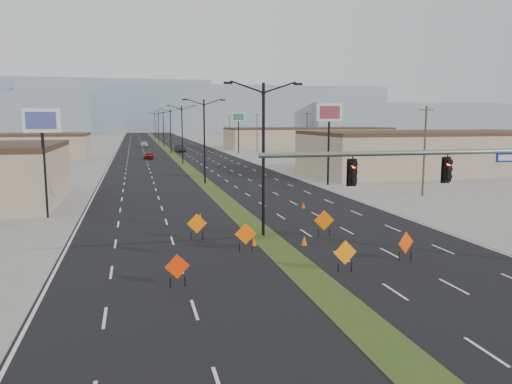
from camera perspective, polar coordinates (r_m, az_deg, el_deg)
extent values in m
plane|color=gray|center=(22.40, 8.72, -11.87)|extent=(600.00, 600.00, 0.00)
cube|color=black|center=(119.92, -9.81, 4.52)|extent=(25.00, 400.00, 0.02)
cube|color=#324C1B|center=(119.92, -9.81, 4.52)|extent=(2.00, 400.00, 0.04)
cube|color=tan|center=(107.22, -26.63, 4.53)|extent=(30.00, 14.00, 4.50)
cube|color=tan|center=(77.12, 19.51, 4.17)|extent=(36.00, 18.00, 5.50)
cube|color=tan|center=(137.48, 5.95, 6.11)|extent=(44.00, 16.00, 5.00)
cube|color=#8B9CAC|center=(323.06, -5.20, 9.40)|extent=(220.00, 50.00, 28.00)
cube|color=#8B9CAC|center=(362.11, 17.78, 8.13)|extent=(160.00, 50.00, 18.00)
cube|color=#8B9CAC|center=(340.20, -17.63, 9.33)|extent=(140.00, 50.00, 32.00)
cylinder|color=slate|center=(25.27, 18.28, 4.29)|extent=(16.00, 0.24, 0.24)
cube|color=navy|center=(28.37, 27.24, 3.53)|extent=(1.90, 0.04, 0.45)
cube|color=black|center=(23.68, 10.97, 2.18)|extent=(0.50, 0.28, 1.30)
sphere|color=#FF0C05|center=(23.50, 11.15, 2.98)|extent=(0.22, 0.22, 0.22)
cube|color=black|center=(26.16, 20.98, 2.34)|extent=(0.50, 0.28, 1.30)
sphere|color=#FF0C05|center=(26.00, 21.22, 3.07)|extent=(0.22, 0.22, 0.22)
cylinder|color=black|center=(32.55, 0.85, 3.57)|extent=(0.20, 0.20, 10.00)
cube|color=black|center=(32.01, -3.21, 12.35)|extent=(0.55, 0.24, 0.14)
cube|color=black|center=(33.16, 4.80, 12.19)|extent=(0.55, 0.24, 0.14)
cylinder|color=black|center=(60.01, -5.92, 5.70)|extent=(0.20, 0.20, 10.00)
cube|color=black|center=(59.72, -8.21, 10.40)|extent=(0.55, 0.24, 0.14)
cube|color=black|center=(60.35, -3.79, 10.44)|extent=(0.55, 0.24, 0.14)
cylinder|color=black|center=(87.81, -8.43, 6.47)|extent=(0.20, 0.20, 10.00)
cube|color=black|center=(87.62, -10.02, 9.67)|extent=(0.55, 0.24, 0.14)
cube|color=black|center=(88.04, -6.99, 9.72)|extent=(0.55, 0.24, 0.14)
cylinder|color=black|center=(115.71, -9.73, 6.86)|extent=(0.20, 0.20, 10.00)
cube|color=black|center=(115.56, -10.95, 9.28)|extent=(0.55, 0.24, 0.14)
cube|color=black|center=(115.89, -8.65, 9.34)|extent=(0.55, 0.24, 0.14)
cylinder|color=black|center=(143.65, -10.53, 7.10)|extent=(0.20, 0.20, 10.00)
cube|color=black|center=(143.53, -11.51, 9.05)|extent=(0.55, 0.24, 0.14)
cube|color=black|center=(143.79, -9.66, 9.10)|extent=(0.55, 0.24, 0.14)
cylinder|color=black|center=(171.61, -11.07, 7.26)|extent=(0.20, 0.20, 10.00)
cube|color=black|center=(171.51, -11.90, 8.89)|extent=(0.55, 0.24, 0.14)
cube|color=black|center=(171.73, -10.34, 8.93)|extent=(0.55, 0.24, 0.14)
cylinder|color=black|center=(199.58, -11.46, 7.38)|extent=(0.20, 0.20, 10.00)
cube|color=black|center=(199.49, -12.17, 8.78)|extent=(0.55, 0.24, 0.14)
cube|color=black|center=(199.68, -10.84, 8.82)|extent=(0.55, 0.24, 0.14)
cylinder|color=#4C3823|center=(52.66, 18.70, 4.40)|extent=(0.20, 0.20, 9.00)
cube|color=#4C3823|center=(52.57, 18.90, 8.86)|extent=(1.60, 0.10, 0.10)
cylinder|color=#4C3823|center=(84.30, 5.85, 6.10)|extent=(0.20, 0.20, 9.00)
cube|color=#4C3823|center=(84.24, 5.89, 8.89)|extent=(1.60, 0.10, 0.10)
cylinder|color=#4C3823|center=(117.85, 0.12, 6.76)|extent=(0.20, 0.20, 9.00)
cube|color=#4C3823|center=(117.81, 0.12, 8.76)|extent=(1.60, 0.10, 0.10)
cylinder|color=#4C3823|center=(152.06, -3.06, 7.10)|extent=(0.20, 0.20, 9.00)
cube|color=#4C3823|center=(152.02, -3.07, 8.64)|extent=(1.60, 0.10, 0.10)
imported|color=maroon|center=(99.64, -12.15, 4.10)|extent=(2.06, 4.23, 1.39)
imported|color=black|center=(119.87, -8.64, 4.94)|extent=(2.32, 5.19, 1.66)
imported|color=#A9AFB3|center=(143.19, -12.63, 5.33)|extent=(2.17, 5.10, 1.47)
cube|color=#EB3104|center=(23.51, -8.99, -8.41)|extent=(1.16, 0.17, 1.16)
cylinder|color=black|center=(23.70, -9.78, -10.12)|extent=(0.05, 0.05, 0.48)
cylinder|color=black|center=(23.75, -8.12, -10.05)|extent=(0.05, 0.05, 0.48)
cube|color=#FF6805|center=(32.25, -6.78, -3.60)|extent=(1.28, 0.17, 1.28)
cylinder|color=black|center=(32.38, -7.41, -5.01)|extent=(0.05, 0.05, 0.53)
cylinder|color=black|center=(32.47, -6.10, -4.95)|extent=(0.05, 0.05, 0.53)
cube|color=#F25905|center=(29.21, -1.19, -4.80)|extent=(1.28, 0.09, 1.28)
cylinder|color=black|center=(29.32, -1.90, -6.35)|extent=(0.05, 0.05, 0.53)
cylinder|color=black|center=(29.48, -0.47, -6.27)|extent=(0.05, 0.05, 0.53)
cube|color=orange|center=(25.68, 10.17, -6.82)|extent=(1.26, 0.11, 1.25)
cylinder|color=black|center=(25.75, 9.37, -8.57)|extent=(0.05, 0.05, 0.52)
cylinder|color=black|center=(26.04, 10.86, -8.42)|extent=(0.05, 0.05, 0.52)
cube|color=#E25704|center=(33.11, 7.80, -3.22)|extent=(1.34, 0.16, 1.34)
cylinder|color=black|center=(33.14, 7.14, -4.67)|extent=(0.05, 0.05, 0.56)
cylinder|color=black|center=(33.42, 8.39, -4.59)|extent=(0.05, 0.05, 0.56)
cube|color=#FF4105|center=(28.58, 16.75, -5.57)|extent=(1.14, 0.48, 1.21)
cylinder|color=black|center=(28.60, 16.07, -7.10)|extent=(0.05, 0.05, 0.50)
cylinder|color=black|center=(28.95, 17.29, -6.96)|extent=(0.05, 0.05, 0.50)
cone|color=#D85004|center=(30.67, -0.26, -5.63)|extent=(0.45, 0.45, 0.60)
cone|color=#ED5B04|center=(30.93, 5.54, -5.53)|extent=(0.38, 0.38, 0.62)
cone|color=#EC3F04|center=(43.66, 5.43, -1.50)|extent=(0.44, 0.44, 0.56)
cone|color=#FF6D05|center=(38.54, -6.41, -2.83)|extent=(0.43, 0.43, 0.55)
cylinder|color=black|center=(42.28, -23.00, 2.00)|extent=(0.24, 0.24, 7.05)
cube|color=white|center=(42.07, -23.32, 7.53)|extent=(2.72, 1.35, 1.86)
cube|color=#3E4596|center=(41.88, -23.37, 7.53)|extent=(2.09, 0.87, 1.30)
cylinder|color=black|center=(59.30, 8.28, 4.60)|extent=(0.24, 0.24, 7.87)
cube|color=white|center=(59.19, 8.38, 9.00)|extent=(3.11, 0.43, 2.07)
cube|color=maroon|center=(59.00, 8.45, 9.00)|extent=(2.49, 0.11, 1.45)
cylinder|color=black|center=(114.84, -2.01, 6.37)|extent=(0.24, 0.24, 7.61)
cube|color=white|center=(114.78, -2.02, 8.57)|extent=(2.99, 1.13, 2.00)
cube|color=#348359|center=(114.58, -2.00, 8.57)|extent=(2.33, 0.69, 1.40)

